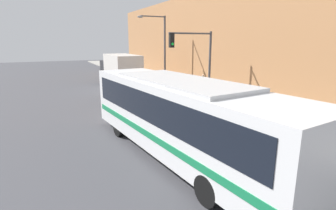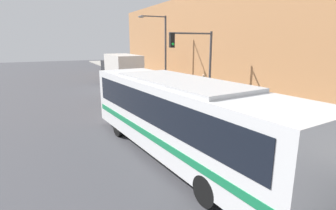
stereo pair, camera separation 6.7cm
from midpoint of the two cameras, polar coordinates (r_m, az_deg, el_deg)
ground_plane at (r=9.36m, az=14.26°, el=-15.06°), size 120.00×120.00×0.00m
sidewalk at (r=28.88m, az=-2.29°, el=4.99°), size 2.88×70.00×0.14m
building_facade at (r=28.44m, az=8.22°, el=13.26°), size 6.00×32.91×8.58m
city_bus at (r=9.98m, az=2.53°, el=-1.79°), size 3.67×11.30×3.09m
delivery_truck at (r=26.33m, az=-10.17°, el=7.59°), size 2.33×7.51×3.21m
fire_hydrant at (r=14.10m, az=24.40°, el=-3.81°), size 0.26×0.35×0.70m
traffic_light_pole at (r=18.03m, az=6.28°, el=10.84°), size 3.28×0.35×4.95m
parking_meter at (r=20.09m, az=6.31°, el=3.87°), size 0.14×0.14×1.32m
street_lamp at (r=25.04m, az=-1.30°, el=12.95°), size 2.75×0.28×6.57m
pedestrian_near_corner at (r=21.35m, az=7.81°, el=4.38°), size 0.34×0.34×1.73m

